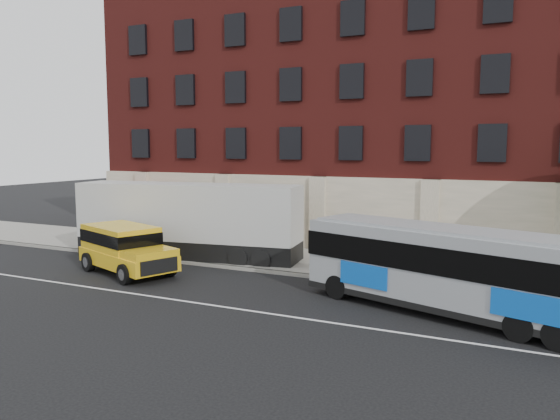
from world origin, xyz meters
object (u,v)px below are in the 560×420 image
at_px(yellow_suv, 125,246).
at_px(shipping_container, 188,222).
at_px(city_bus, 455,268).
at_px(sign_pole, 128,230).

relative_size(yellow_suv, shipping_container, 0.49).
bearing_deg(yellow_suv, city_bus, -0.72).
distance_m(city_bus, yellow_suv, 14.63).
distance_m(yellow_suv, shipping_container, 3.99).
xyz_separation_m(city_bus, shipping_container, (-13.81, 4.03, 0.24)).
bearing_deg(yellow_suv, shipping_container, 78.17).
bearing_deg(yellow_suv, sign_pole, 128.80).
xyz_separation_m(sign_pole, city_bus, (16.99, -3.13, 0.23)).
relative_size(city_bus, shipping_container, 0.95).
xyz_separation_m(city_bus, yellow_suv, (-14.62, 0.18, -0.44)).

